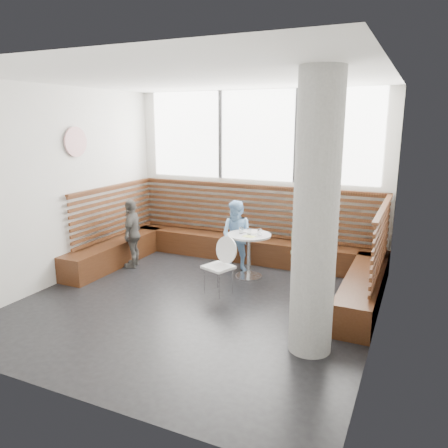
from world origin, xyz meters
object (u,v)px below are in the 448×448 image
at_px(cafe_chair, 220,261).
at_px(child_left, 132,233).
at_px(cafe_table, 249,246).
at_px(adult_man, 313,235).
at_px(concrete_column, 316,218).
at_px(child_back, 238,236).

height_order(cafe_chair, child_left, child_left).
bearing_deg(cafe_table, adult_man, -4.41).
bearing_deg(concrete_column, cafe_table, 128.03).
relative_size(concrete_column, adult_man, 1.79).
xyz_separation_m(cafe_table, adult_man, (1.11, -0.09, 0.35)).
bearing_deg(child_back, cafe_table, -37.60).
xyz_separation_m(cafe_table, cafe_chair, (-0.15, -0.83, -0.03)).
bearing_deg(concrete_column, child_back, 130.10).
distance_m(concrete_column, cafe_chair, 2.33).
bearing_deg(cafe_chair, child_back, 118.26).
relative_size(cafe_chair, child_left, 0.71).
distance_m(cafe_table, cafe_chair, 0.85).
distance_m(adult_man, child_back, 1.47).
height_order(cafe_table, child_left, child_left).
bearing_deg(concrete_column, cafe_chair, 145.87).
height_order(adult_man, child_left, adult_man).
distance_m(cafe_table, child_back, 0.39).
xyz_separation_m(adult_man, child_left, (-3.27, -0.27, -0.26)).
height_order(child_back, child_left, child_back).
bearing_deg(child_back, concrete_column, -51.35).
xyz_separation_m(cafe_chair, child_left, (-2.01, 0.47, 0.11)).
relative_size(adult_man, child_left, 1.42).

